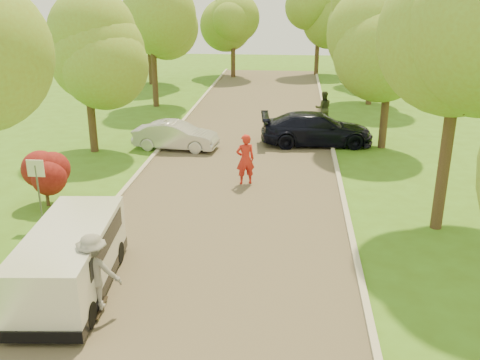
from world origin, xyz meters
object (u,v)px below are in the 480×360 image
at_px(longboard, 98,308).
at_px(person_olive, 323,108).
at_px(street_sign, 37,178).
at_px(person_striped, 245,159).
at_px(silver_sedan, 176,136).
at_px(dark_sedan, 317,129).
at_px(minivan, 71,259).
at_px(skateboarder, 94,272).

bearing_deg(longboard, person_olive, -113.39).
relative_size(street_sign, person_striped, 1.09).
bearing_deg(silver_sedan, dark_sedan, -71.56).
xyz_separation_m(person_striped, person_olive, (3.41, 9.85, -0.07)).
distance_m(minivan, dark_sedan, 15.43).
xyz_separation_m(street_sign, longboard, (3.51, -4.64, -1.46)).
height_order(silver_sedan, person_striped, person_striped).
relative_size(silver_sedan, skateboarder, 2.09).
relative_size(silver_sedan, person_striped, 1.98).
relative_size(dark_sedan, longboard, 5.42).
height_order(person_striped, person_olive, person_striped).
bearing_deg(person_striped, street_sign, 15.51).
relative_size(minivan, person_striped, 2.36).
relative_size(street_sign, skateboarder, 1.15).
distance_m(skateboarder, person_striped, 9.41).
xyz_separation_m(minivan, longboard, (0.92, -0.85, -0.79)).
bearing_deg(person_striped, person_olive, -128.86).
height_order(silver_sedan, skateboarder, skateboarder).
bearing_deg(person_olive, skateboarder, 64.55).
height_order(longboard, skateboarder, skateboarder).
xyz_separation_m(street_sign, silver_sedan, (2.50, 8.76, -0.91)).
bearing_deg(minivan, person_olive, 63.36).
height_order(minivan, dark_sedan, minivan).
relative_size(street_sign, longboard, 2.20).
distance_m(longboard, person_striped, 9.45).
bearing_deg(silver_sedan, skateboarder, -169.49).
distance_m(street_sign, silver_sedan, 9.15).
bearing_deg(street_sign, dark_sedan, 48.24).
height_order(skateboarder, person_olive, skateboarder).
bearing_deg(skateboarder, street_sign, -58.42).
bearing_deg(minivan, dark_sedan, 59.63).
bearing_deg(person_olive, longboard, 64.55).
bearing_deg(dark_sedan, silver_sedan, 96.94).
bearing_deg(silver_sedan, person_striped, -133.77).
bearing_deg(person_striped, dark_sedan, -136.43).
distance_m(street_sign, skateboarder, 5.84).
bearing_deg(person_striped, minivan, 46.52).
bearing_deg(skateboarder, minivan, -48.29).
bearing_deg(person_olive, silver_sedan, 30.04).
height_order(skateboarder, person_striped, skateboarder).
height_order(longboard, person_olive, person_olive).
height_order(street_sign, longboard, street_sign).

